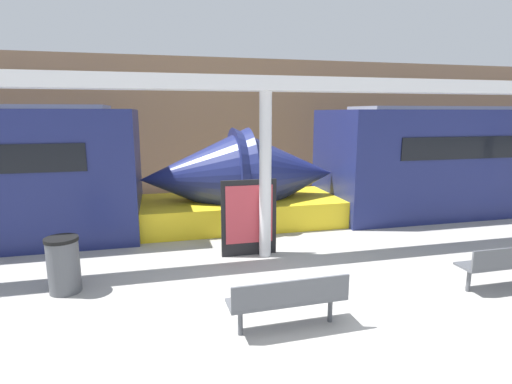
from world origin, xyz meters
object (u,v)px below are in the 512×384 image
bench_near (289,298)px  trash_bin (64,265)px  bench_far (504,262)px  support_column_near (265,177)px  poster_board (249,217)px

bench_near → trash_bin: (-3.32, 2.11, -0.01)m
bench_far → bench_near: bearing=-174.6°
trash_bin → bench_near: bearing=-32.4°
bench_near → support_column_near: (0.47, 3.00, 1.22)m
bench_far → trash_bin: bearing=166.7°
bench_far → support_column_near: support_column_near is taller
trash_bin → poster_board: poster_board is taller
bench_near → support_column_near: size_ratio=0.49×
bench_far → poster_board: 4.76m
trash_bin → support_column_near: support_column_near is taller
bench_near → support_column_near: support_column_near is taller
bench_far → support_column_near: size_ratio=0.45×
bench_near → bench_far: 4.05m
bench_near → bench_far: same height
bench_near → bench_far: bearing=4.0°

